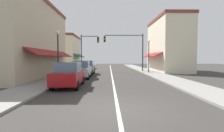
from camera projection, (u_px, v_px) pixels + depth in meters
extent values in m
plane|color=#33302D|center=(111.00, 72.00, 24.98)|extent=(80.00, 80.00, 0.00)
cube|color=gray|center=(73.00, 72.00, 24.87)|extent=(2.60, 56.00, 0.12)
cube|color=gray|center=(149.00, 72.00, 25.08)|extent=(2.60, 56.00, 0.12)
cube|color=silver|center=(111.00, 72.00, 24.98)|extent=(0.14, 52.00, 0.01)
cube|color=#BCAD8E|center=(24.00, 41.00, 18.64)|extent=(5.30, 14.00, 7.74)
cube|color=brown|center=(24.00, 3.00, 18.46)|extent=(5.50, 14.20, 0.40)
cube|color=slate|center=(49.00, 64.00, 18.80)|extent=(0.08, 10.64, 1.80)
cube|color=maroon|center=(55.00, 53.00, 18.75)|extent=(1.27, 11.76, 0.73)
cube|color=slate|center=(36.00, 19.00, 15.53)|extent=(0.08, 1.10, 1.30)
cube|color=slate|center=(57.00, 30.00, 21.69)|extent=(0.08, 1.10, 1.30)
cube|color=beige|center=(168.00, 46.00, 26.97)|extent=(4.11, 10.00, 7.78)
cube|color=brown|center=(168.00, 20.00, 26.78)|extent=(4.31, 10.20, 0.40)
cube|color=slate|center=(155.00, 62.00, 27.04)|extent=(0.08, 7.60, 1.80)
cube|color=maroon|center=(151.00, 55.00, 26.97)|extent=(1.27, 8.40, 0.73)
cube|color=slate|center=(159.00, 33.00, 24.66)|extent=(0.08, 1.10, 1.30)
cube|color=slate|center=(152.00, 37.00, 29.05)|extent=(0.08, 1.10, 1.30)
cube|color=beige|center=(63.00, 53.00, 34.65)|extent=(5.62, 8.00, 6.17)
cube|color=brown|center=(62.00, 37.00, 34.51)|extent=(5.82, 8.20, 0.40)
cube|color=slate|center=(77.00, 62.00, 34.78)|extent=(0.08, 6.08, 1.80)
cube|color=#194C2D|center=(79.00, 56.00, 34.74)|extent=(1.27, 6.72, 0.73)
cube|color=slate|center=(75.00, 46.00, 32.88)|extent=(0.08, 1.10, 1.30)
cube|color=slate|center=(78.00, 47.00, 36.40)|extent=(0.08, 1.10, 1.30)
cube|color=maroon|center=(69.00, 77.00, 12.32)|extent=(1.77, 4.12, 0.80)
cube|color=slate|center=(69.00, 67.00, 12.19)|extent=(1.55, 2.02, 0.66)
cylinder|color=black|center=(63.00, 80.00, 13.67)|extent=(0.21, 0.62, 0.62)
cylinder|color=black|center=(83.00, 80.00, 13.72)|extent=(0.21, 0.62, 0.62)
cylinder|color=black|center=(52.00, 86.00, 10.97)|extent=(0.21, 0.62, 0.62)
cylinder|color=black|center=(77.00, 86.00, 11.02)|extent=(0.21, 0.62, 0.62)
cube|color=#B7BABF|center=(82.00, 71.00, 17.84)|extent=(1.79, 4.13, 0.80)
cube|color=slate|center=(81.00, 64.00, 17.71)|extent=(1.56, 2.03, 0.66)
cylinder|color=black|center=(76.00, 74.00, 19.18)|extent=(0.21, 0.62, 0.62)
cylinder|color=black|center=(90.00, 74.00, 19.24)|extent=(0.21, 0.62, 0.62)
cylinder|color=black|center=(71.00, 77.00, 16.48)|extent=(0.21, 0.62, 0.62)
cylinder|color=black|center=(88.00, 76.00, 16.54)|extent=(0.21, 0.62, 0.62)
cube|color=#4C5156|center=(87.00, 69.00, 22.18)|extent=(1.76, 4.12, 0.80)
cube|color=slate|center=(87.00, 63.00, 22.05)|extent=(1.54, 2.01, 0.66)
cylinder|color=black|center=(82.00, 71.00, 23.54)|extent=(0.21, 0.62, 0.62)
cylinder|color=black|center=(94.00, 71.00, 23.55)|extent=(0.21, 0.62, 0.62)
cylinder|color=black|center=(79.00, 73.00, 20.84)|extent=(0.21, 0.62, 0.62)
cylinder|color=black|center=(92.00, 73.00, 20.85)|extent=(0.21, 0.62, 0.62)
cylinder|color=#333333|center=(143.00, 53.00, 26.31)|extent=(0.18, 0.18, 5.78)
cylinder|color=#333333|center=(124.00, 35.00, 26.14)|extent=(5.78, 0.12, 0.12)
cube|color=black|center=(105.00, 39.00, 25.94)|extent=(0.30, 0.24, 0.90)
sphere|color=#420F0F|center=(105.00, 37.00, 25.79)|extent=(0.20, 0.20, 0.20)
sphere|color=yellow|center=(105.00, 39.00, 25.81)|extent=(0.20, 0.20, 0.20)
sphere|color=#0C3316|center=(105.00, 41.00, 25.82)|extent=(0.20, 0.20, 0.20)
cylinder|color=#333333|center=(81.00, 53.00, 27.93)|extent=(0.18, 0.18, 5.84)
cylinder|color=#333333|center=(90.00, 36.00, 27.84)|extent=(2.73, 0.12, 0.12)
cube|color=black|center=(98.00, 40.00, 27.71)|extent=(0.30, 0.24, 0.90)
sphere|color=#420F0F|center=(98.00, 38.00, 27.57)|extent=(0.20, 0.20, 0.20)
sphere|color=#3D2D0C|center=(98.00, 40.00, 27.58)|extent=(0.20, 0.20, 0.20)
sphere|color=green|center=(98.00, 42.00, 27.59)|extent=(0.20, 0.20, 0.20)
cylinder|color=black|center=(58.00, 58.00, 15.44)|extent=(0.12, 0.12, 4.17)
sphere|color=white|center=(58.00, 32.00, 15.34)|extent=(0.36, 0.36, 0.36)
cylinder|color=black|center=(149.00, 58.00, 23.66)|extent=(0.12, 0.12, 4.25)
sphere|color=white|center=(149.00, 41.00, 23.56)|extent=(0.36, 0.36, 0.36)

